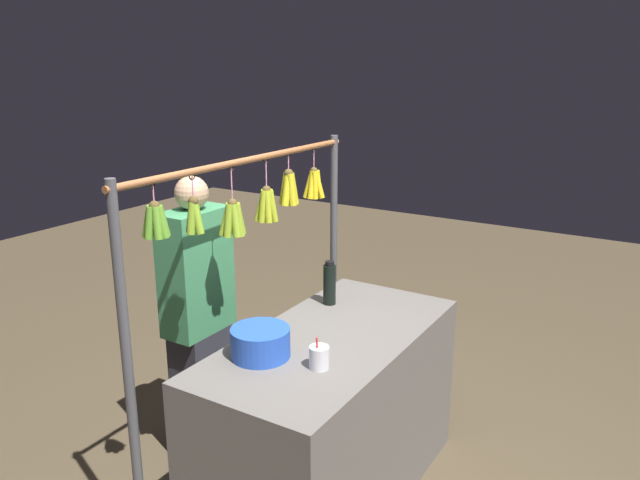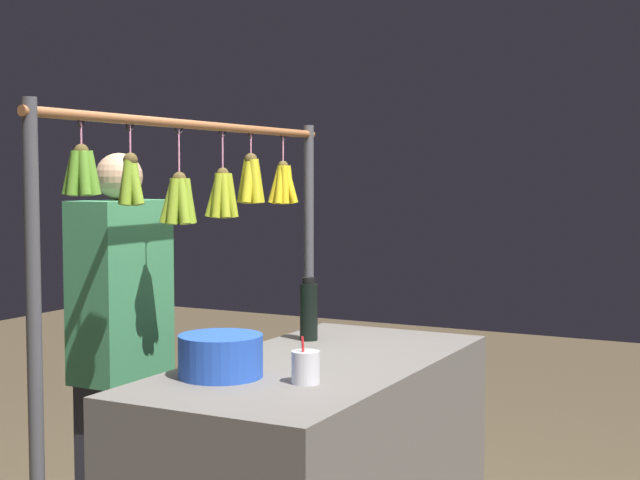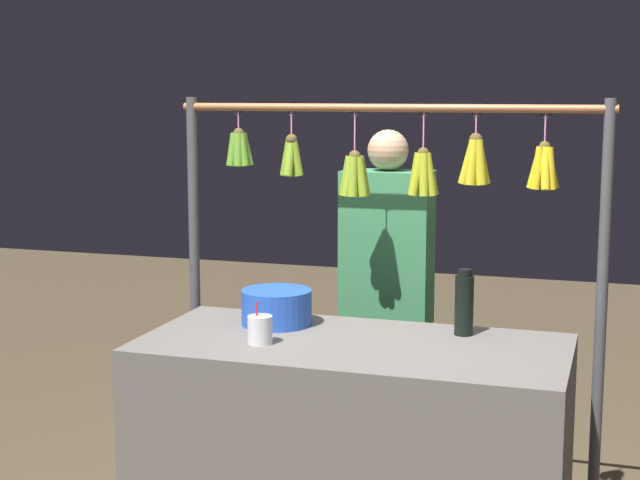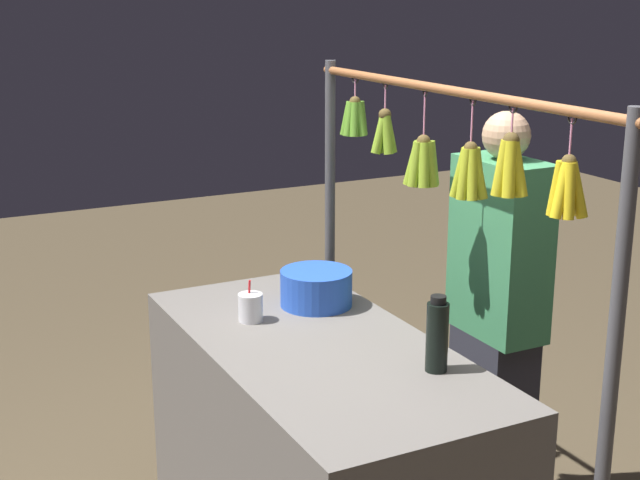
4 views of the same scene
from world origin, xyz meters
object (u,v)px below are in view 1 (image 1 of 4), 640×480
at_px(water_bottle, 329,284).
at_px(drink_cup, 319,357).
at_px(blue_bucket, 260,342).
at_px(vendor_person, 199,324).

xyz_separation_m(water_bottle, drink_cup, (0.67, 0.34, -0.07)).
bearing_deg(drink_cup, blue_bucket, -81.58).
distance_m(water_bottle, drink_cup, 0.76).
bearing_deg(water_bottle, vendor_person, -52.88).
xyz_separation_m(blue_bucket, vendor_person, (-0.28, -0.63, -0.16)).
bearing_deg(water_bottle, drink_cup, 27.23).
bearing_deg(vendor_person, water_bottle, 127.12).
relative_size(blue_bucket, vendor_person, 0.17).
height_order(water_bottle, blue_bucket, water_bottle).
distance_m(blue_bucket, drink_cup, 0.29).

